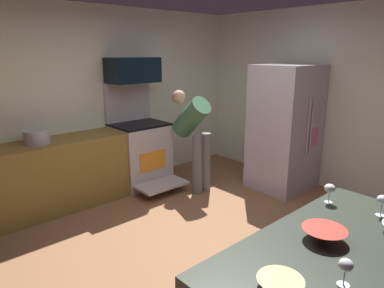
# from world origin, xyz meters

# --- Properties ---
(ground_plane) EXTENTS (5.20, 4.80, 0.02)m
(ground_plane) POSITION_xyz_m (0.00, 0.00, -0.01)
(ground_plane) COLOR #8C6040
(wall_back) EXTENTS (5.20, 0.12, 2.60)m
(wall_back) POSITION_xyz_m (0.00, 2.34, 1.30)
(wall_back) COLOR silver
(wall_back) RESTS_ON ground
(wall_right) EXTENTS (0.12, 4.80, 2.60)m
(wall_right) POSITION_xyz_m (2.54, 0.00, 1.30)
(wall_right) COLOR silver
(wall_right) RESTS_ON ground
(lower_cabinet_run) EXTENTS (2.40, 0.60, 0.90)m
(lower_cabinet_run) POSITION_xyz_m (-0.90, 1.98, 0.45)
(lower_cabinet_run) COLOR olive
(lower_cabinet_run) RESTS_ON ground
(oven_range) EXTENTS (0.76, 1.04, 1.54)m
(oven_range) POSITION_xyz_m (0.50, 1.97, 0.51)
(oven_range) COLOR #C0B4B7
(oven_range) RESTS_ON ground
(microwave) EXTENTS (0.74, 0.38, 0.36)m
(microwave) POSITION_xyz_m (0.50, 2.06, 1.72)
(microwave) COLOR black
(microwave) RESTS_ON oven_range
(refrigerator) EXTENTS (0.88, 0.78, 1.80)m
(refrigerator) POSITION_xyz_m (2.03, 0.47, 0.90)
(refrigerator) COLOR #BFB1C4
(refrigerator) RESTS_ON ground
(person_cook) EXTENTS (0.31, 0.69, 1.43)m
(person_cook) POSITION_xyz_m (0.99, 1.29, 0.86)
(person_cook) COLOR slate
(person_cook) RESTS_ON ground
(mixing_bowl_large) EXTENTS (0.22, 0.22, 0.05)m
(mixing_bowl_large) POSITION_xyz_m (-1.00, -1.50, 0.93)
(mixing_bowl_large) COLOR #DECD6E
(mixing_bowl_large) RESTS_ON counter_island
(mixing_bowl_prep) EXTENTS (0.26, 0.26, 0.07)m
(mixing_bowl_prep) POSITION_xyz_m (-0.44, -1.42, 0.94)
(mixing_bowl_prep) COLOR red
(mixing_bowl_prep) RESTS_ON counter_island
(wine_glass_near) EXTENTS (0.08, 0.08, 0.15)m
(wine_glass_near) POSITION_xyz_m (0.07, -1.19, 1.01)
(wine_glass_near) COLOR silver
(wine_glass_near) RESTS_ON counter_island
(wine_glass_far) EXTENTS (0.07, 0.07, 0.14)m
(wine_glass_far) POSITION_xyz_m (-0.76, -1.69, 1.00)
(wine_glass_far) COLOR silver
(wine_glass_far) RESTS_ON counter_island
(wine_glass_extra) EXTENTS (0.07, 0.07, 0.15)m
(wine_glass_extra) POSITION_xyz_m (0.13, -1.53, 1.01)
(wine_glass_extra) COLOR silver
(wine_glass_extra) RESTS_ON counter_island
(stock_pot) EXTENTS (0.30, 0.30, 0.17)m
(stock_pot) POSITION_xyz_m (-0.94, 1.98, 0.98)
(stock_pot) COLOR #B8B0C5
(stock_pot) RESTS_ON lower_cabinet_run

